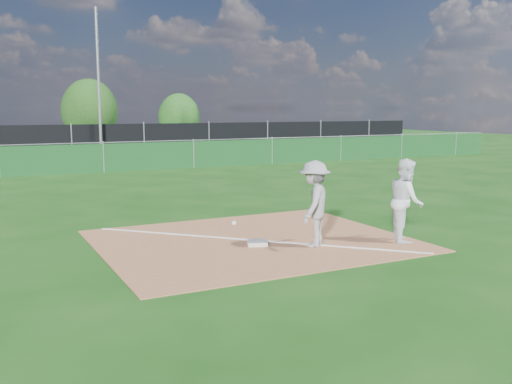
# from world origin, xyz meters

# --- Properties ---
(ground) EXTENTS (90.00, 90.00, 0.00)m
(ground) POSITION_xyz_m (0.00, 10.00, 0.00)
(ground) COLOR #12400D
(ground) RESTS_ON ground
(infield_dirt) EXTENTS (6.00, 5.00, 0.02)m
(infield_dirt) POSITION_xyz_m (0.00, 1.00, 0.01)
(infield_dirt) COLOR #975E3C
(infield_dirt) RESTS_ON ground
(foul_line) EXTENTS (5.01, 5.01, 0.01)m
(foul_line) POSITION_xyz_m (0.00, 1.00, 0.03)
(foul_line) COLOR white
(foul_line) RESTS_ON infield_dirt
(green_fence) EXTENTS (44.00, 0.05, 1.20)m
(green_fence) POSITION_xyz_m (0.00, 15.00, 0.60)
(green_fence) COLOR #103E18
(green_fence) RESTS_ON ground
(black_fence) EXTENTS (46.00, 0.04, 1.80)m
(black_fence) POSITION_xyz_m (0.00, 23.00, 0.90)
(black_fence) COLOR black
(black_fence) RESTS_ON ground
(parking_lot) EXTENTS (46.00, 9.00, 0.01)m
(parking_lot) POSITION_xyz_m (0.00, 28.00, 0.01)
(parking_lot) COLOR black
(parking_lot) RESTS_ON ground
(light_pole) EXTENTS (0.16, 0.16, 8.00)m
(light_pole) POSITION_xyz_m (1.50, 22.70, 4.00)
(light_pole) COLOR slate
(light_pole) RESTS_ON ground
(first_base) EXTENTS (0.50, 0.50, 0.08)m
(first_base) POSITION_xyz_m (-0.09, 0.61, 0.06)
(first_base) COLOR silver
(first_base) RESTS_ON infield_dirt
(play_at_first) EXTENTS (2.50, 1.19, 1.66)m
(play_at_first) POSITION_xyz_m (0.84, 0.03, 0.85)
(play_at_first) COLOR #A2A2A4
(play_at_first) RESTS_ON infield_dirt
(runner) EXTENTS (0.96, 1.02, 1.67)m
(runner) POSITION_xyz_m (2.74, -0.38, 0.84)
(runner) COLOR white
(runner) RESTS_ON ground
(car_mid) EXTENTS (4.24, 2.30, 1.33)m
(car_mid) POSITION_xyz_m (0.07, 28.01, 0.67)
(car_mid) COLOR black
(car_mid) RESTS_ON parking_lot
(car_right) EXTENTS (5.06, 3.25, 1.36)m
(car_right) POSITION_xyz_m (6.40, 26.62, 0.69)
(car_right) COLOR black
(car_right) RESTS_ON parking_lot
(tree_mid) EXTENTS (4.07, 4.07, 4.83)m
(tree_mid) POSITION_xyz_m (3.15, 34.43, 2.49)
(tree_mid) COLOR #382316
(tree_mid) RESTS_ON ground
(tree_right) EXTENTS (3.25, 3.25, 3.85)m
(tree_right) POSITION_xyz_m (10.03, 34.25, 1.98)
(tree_right) COLOR #382316
(tree_right) RESTS_ON ground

